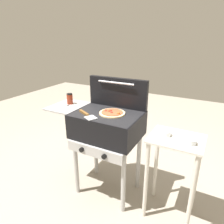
# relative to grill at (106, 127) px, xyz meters

# --- Properties ---
(ground_plane) EXTENTS (8.00, 8.00, 0.00)m
(ground_plane) POSITION_rel_grill_xyz_m (0.01, 0.00, -0.76)
(ground_plane) COLOR gray
(grill) EXTENTS (0.96, 0.53, 0.90)m
(grill) POSITION_rel_grill_xyz_m (0.00, 0.00, 0.00)
(grill) COLOR black
(grill) RESTS_ON ground_plane
(grill_lid_open) EXTENTS (0.63, 0.09, 0.30)m
(grill_lid_open) POSITION_rel_grill_xyz_m (0.01, 0.22, 0.30)
(grill_lid_open) COLOR black
(grill_lid_open) RESTS_ON grill
(pizza_pepperoni) EXTENTS (0.25, 0.25, 0.04)m
(pizza_pepperoni) POSITION_rel_grill_xyz_m (0.06, 0.01, 0.15)
(pizza_pepperoni) COLOR beige
(pizza_pepperoni) RESTS_ON grill
(sauce_jar) EXTENTS (0.06, 0.06, 0.11)m
(sauce_jar) POSITION_rel_grill_xyz_m (-0.48, 0.06, 0.20)
(sauce_jar) COLOR maroon
(sauce_jar) RESTS_ON grill
(spatula) EXTENTS (0.26, 0.17, 0.02)m
(spatula) POSITION_rel_grill_xyz_m (-0.12, -0.14, 0.15)
(spatula) COLOR #B7BABF
(spatula) RESTS_ON grill
(prep_table) EXTENTS (0.44, 0.36, 0.80)m
(prep_table) POSITION_rel_grill_xyz_m (0.67, 0.00, -0.19)
(prep_table) COLOR beige
(prep_table) RESTS_ON ground_plane
(topping_bowl_near) EXTENTS (0.11, 0.11, 0.04)m
(topping_bowl_near) POSITION_rel_grill_xyz_m (0.57, 0.00, 0.06)
(topping_bowl_near) COLOR silver
(topping_bowl_near) RESTS_ON prep_table
(topping_bowl_far) EXTENTS (0.10, 0.10, 0.04)m
(topping_bowl_far) POSITION_rel_grill_xyz_m (0.78, -0.04, 0.06)
(topping_bowl_far) COLOR silver
(topping_bowl_far) RESTS_ON prep_table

